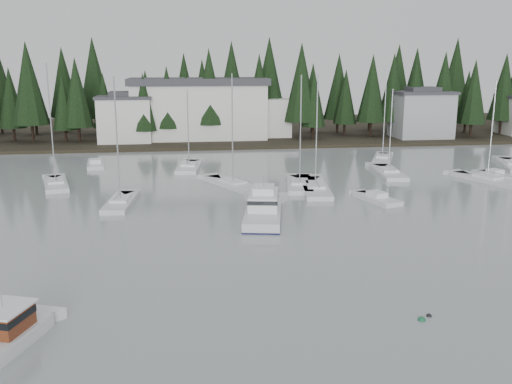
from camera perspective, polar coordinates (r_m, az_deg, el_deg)
The scene contains 21 objects.
ground at distance 28.68m, azimuth 11.24°, elevation -17.56°, with size 260.00×260.00×0.00m, color #919A9C.
far_shore_land at distance 121.43m, azimuth -3.56°, elevation 6.14°, with size 240.00×54.00×1.00m, color black.
conifer_treeline at distance 110.55m, azimuth -3.15°, elevation 5.47°, with size 200.00×22.00×20.00m, color black, non-canonical shape.
house_west at distance 103.18m, azimuth -12.96°, elevation 7.22°, with size 9.54×7.42×8.75m.
house_east_a at distance 111.02m, azimuth 16.20°, elevation 7.55°, with size 10.60×8.48×9.25m.
harbor_inn at distance 106.11m, azimuth -4.64°, elevation 8.27°, with size 29.50×11.50×10.90m.
cabin_cruiser_center at distance 53.74m, azimuth 0.75°, elevation -1.86°, with size 5.24×11.06×4.57m.
sailboat_0 at distance 71.41m, azimuth -19.37°, elevation 0.65°, with size 4.51×8.95×14.80m.
sailboat_2 at distance 65.66m, azimuth 5.94°, elevation 0.26°, with size 4.26×11.24×13.68m.
sailboat_3 at distance 87.07m, azimuth 12.52°, elevation 3.19°, with size 5.69×8.87×14.35m.
sailboat_4 at distance 75.34m, azimuth 22.11°, elevation 1.02°, with size 5.70×9.84×12.67m.
sailboat_7 at distance 67.25m, azimuth -2.32°, elevation 0.63°, with size 6.78×10.24×13.61m.
sailboat_9 at distance 78.85m, azimuth -6.70°, elevation 2.38°, with size 3.96×9.18×11.12m.
sailboat_10 at distance 76.36m, azimuth 13.10°, elevation 1.78°, with size 3.90×10.08×11.53m.
sailboat_11 at distance 60.29m, azimuth -13.39°, elevation -1.16°, with size 3.23×8.64×13.51m.
sailboat_13 at distance 67.16m, azimuth 4.37°, elevation 0.59°, with size 4.40×9.43×13.45m.
runabout_1 at distance 61.47m, azimuth 11.98°, elevation -0.77°, with size 3.90×6.44×1.42m.
runabout_3 at distance 83.14m, azimuth -15.74°, elevation 2.59°, with size 3.02×6.80×1.42m.
runabout_4 at distance 78.57m, azimuth 22.77°, elevation 1.47°, with size 3.34×5.51×1.42m.
mooring_buoy_green at distance 34.67m, azimuth 16.23°, elevation -12.21°, with size 0.46×0.46×0.46m, color #145933.
mooring_buoy_dark at distance 35.28m, azimuth 16.91°, elevation -11.81°, with size 0.33×0.33×0.33m, color black.
Camera 1 is at (-8.48, -23.27, 14.47)m, focal length 40.00 mm.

